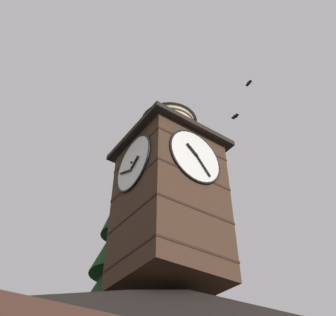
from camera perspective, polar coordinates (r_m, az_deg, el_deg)
The scene contains 4 objects.
clock_tower at distance 17.28m, azimuth 0.18°, elevation -5.10°, with size 4.52×4.52×9.86m.
pine_tree_behind at distance 21.40m, azimuth -7.72°, elevation -21.12°, with size 5.61×5.61×18.90m.
flying_bird_high at distance 24.38m, azimuth 9.94°, elevation 6.10°, with size 0.31×0.51×0.17m.
flying_bird_low at distance 24.70m, azimuth 11.93°, elevation 10.84°, with size 0.27×0.52×0.14m.
Camera 1 is at (6.71, 10.71, 1.35)m, focal length 41.00 mm.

